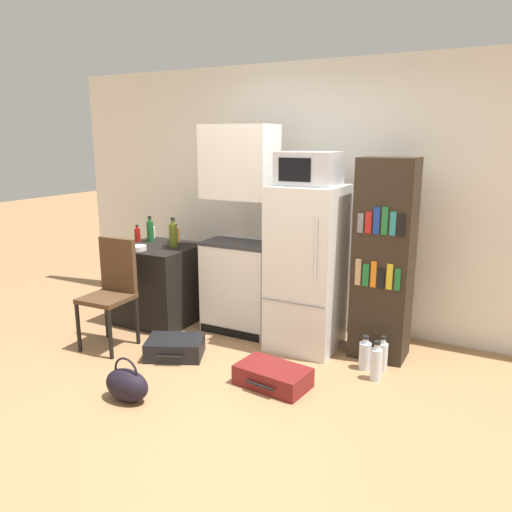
% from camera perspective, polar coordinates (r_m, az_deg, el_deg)
% --- Properties ---
extents(ground_plane, '(24.00, 24.00, 0.00)m').
position_cam_1_polar(ground_plane, '(3.73, -4.58, -16.77)').
color(ground_plane, '#A3754C').
extents(wall_back, '(6.40, 0.10, 2.59)m').
position_cam_1_polar(wall_back, '(4.99, 9.60, 6.55)').
color(wall_back, white).
rests_on(wall_back, ground_plane).
extents(side_table, '(0.77, 0.75, 0.80)m').
position_cam_1_polar(side_table, '(5.29, -10.95, -3.07)').
color(side_table, black).
rests_on(side_table, ground_plane).
extents(kitchen_hutch, '(0.70, 0.45, 1.99)m').
position_cam_1_polar(kitchen_hutch, '(4.80, -1.84, 1.92)').
color(kitchen_hutch, white).
rests_on(kitchen_hutch, ground_plane).
extents(refrigerator, '(0.60, 0.62, 1.47)m').
position_cam_1_polar(refrigerator, '(4.47, 5.83, -1.41)').
color(refrigerator, silver).
rests_on(refrigerator, ground_plane).
extents(microwave, '(0.49, 0.43, 0.28)m').
position_cam_1_polar(microwave, '(4.33, 6.10, 9.91)').
color(microwave, '#B7B7BC').
rests_on(microwave, refrigerator).
extents(bookshelf, '(0.47, 0.37, 1.72)m').
position_cam_1_polar(bookshelf, '(4.36, 14.39, -0.48)').
color(bookshelf, '#2D2319').
rests_on(bookshelf, ground_plane).
extents(bottle_amber_beer, '(0.08, 0.08, 0.19)m').
position_cam_1_polar(bottle_amber_beer, '(5.36, -9.18, 2.50)').
color(bottle_amber_beer, brown).
rests_on(bottle_amber_beer, side_table).
extents(bottle_green_tall, '(0.07, 0.07, 0.27)m').
position_cam_1_polar(bottle_green_tall, '(5.41, -12.00, 2.83)').
color(bottle_green_tall, '#1E6028').
rests_on(bottle_green_tall, side_table).
extents(bottle_ketchup_red, '(0.06, 0.06, 0.18)m').
position_cam_1_polar(bottle_ketchup_red, '(5.46, -13.40, 2.42)').
color(bottle_ketchup_red, '#AD1914').
rests_on(bottle_ketchup_red, side_table).
extents(bottle_milk_white, '(0.08, 0.08, 0.15)m').
position_cam_1_polar(bottle_milk_white, '(5.62, -11.83, 2.70)').
color(bottle_milk_white, white).
rests_on(bottle_milk_white, side_table).
extents(bottle_blue_soda, '(0.07, 0.07, 0.25)m').
position_cam_1_polar(bottle_blue_soda, '(5.25, -9.34, 2.53)').
color(bottle_blue_soda, '#1E47A3').
rests_on(bottle_blue_soda, side_table).
extents(bottle_olive_oil, '(0.08, 0.08, 0.30)m').
position_cam_1_polar(bottle_olive_oil, '(5.11, -9.45, 2.46)').
color(bottle_olive_oil, '#566619').
rests_on(bottle_olive_oil, side_table).
extents(bowl, '(0.17, 0.17, 0.05)m').
position_cam_1_polar(bowl, '(5.02, -13.34, 0.89)').
color(bowl, silver).
rests_on(bowl, side_table).
extents(chair, '(0.42, 0.42, 0.99)m').
position_cam_1_polar(chair, '(4.71, -16.05, -3.10)').
color(chair, black).
rests_on(chair, ground_plane).
extents(suitcase_large_flat, '(0.58, 0.52, 0.16)m').
position_cam_1_polar(suitcase_large_flat, '(4.49, -9.24, -10.28)').
color(suitcase_large_flat, black).
rests_on(suitcase_large_flat, ground_plane).
extents(suitcase_small_flat, '(0.59, 0.40, 0.15)m').
position_cam_1_polar(suitcase_small_flat, '(3.96, 1.92, -13.56)').
color(suitcase_small_flat, maroon).
rests_on(suitcase_small_flat, ground_plane).
extents(handbag, '(0.36, 0.20, 0.33)m').
position_cam_1_polar(handbag, '(3.86, -14.55, -14.02)').
color(handbag, black).
rests_on(handbag, ground_plane).
extents(water_bottle_front, '(0.08, 0.08, 0.30)m').
position_cam_1_polar(water_bottle_front, '(4.31, 14.26, -11.00)').
color(water_bottle_front, silver).
rests_on(water_bottle_front, ground_plane).
extents(water_bottle_middle, '(0.10, 0.10, 0.29)m').
position_cam_1_polar(water_bottle_middle, '(4.29, 12.34, -10.99)').
color(water_bottle_middle, silver).
rests_on(water_bottle_middle, ground_plane).
extents(water_bottle_back, '(0.09, 0.09, 0.33)m').
position_cam_1_polar(water_bottle_back, '(4.13, 13.57, -11.85)').
color(water_bottle_back, silver).
rests_on(water_bottle_back, ground_plane).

